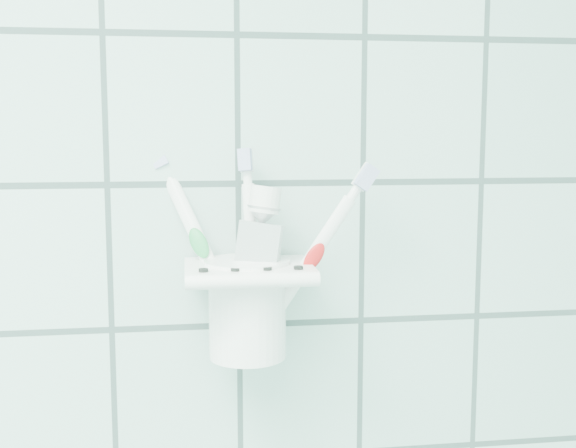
# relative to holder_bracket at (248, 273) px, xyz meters

# --- Properties ---
(holder_bracket) EXTENTS (0.12, 0.10, 0.04)m
(holder_bracket) POSITION_rel_holder_bracket_xyz_m (0.00, 0.00, 0.00)
(holder_bracket) COLOR white
(holder_bracket) RESTS_ON wall_back
(cup) EXTENTS (0.08, 0.08, 0.09)m
(cup) POSITION_rel_holder_bracket_xyz_m (-0.00, 0.00, -0.03)
(cup) COLOR white
(cup) RESTS_ON holder_bracket
(toothbrush_pink) EXTENTS (0.09, 0.08, 0.21)m
(toothbrush_pink) POSITION_rel_holder_bracket_xyz_m (0.00, -0.01, 0.04)
(toothbrush_pink) COLOR white
(toothbrush_pink) RESTS_ON cup
(toothbrush_blue) EXTENTS (0.02, 0.04, 0.19)m
(toothbrush_blue) POSITION_rel_holder_bracket_xyz_m (0.01, -0.00, 0.02)
(toothbrush_blue) COLOR white
(toothbrush_blue) RESTS_ON cup
(toothbrush_orange) EXTENTS (0.11, 0.02, 0.20)m
(toothbrush_orange) POSITION_rel_holder_bracket_xyz_m (0.00, -0.01, 0.03)
(toothbrush_orange) COLOR white
(toothbrush_orange) RESTS_ON cup
(toothpaste_tube) EXTENTS (0.06, 0.04, 0.16)m
(toothpaste_tube) POSITION_rel_holder_bracket_xyz_m (-0.00, -0.01, 0.02)
(toothpaste_tube) COLOR silver
(toothpaste_tube) RESTS_ON cup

